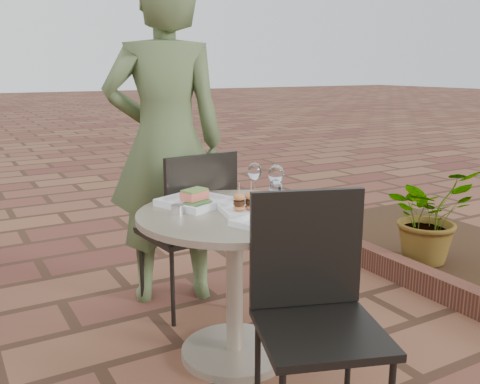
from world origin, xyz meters
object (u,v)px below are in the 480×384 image
cafe_table (234,262)px  diner (166,143)px  plate_salmon (195,201)px  plate_sliders (245,207)px  chair_far (193,220)px  plate_tuna (263,222)px  chair_near (314,296)px

cafe_table → diner: bearing=90.1°
plate_salmon → plate_sliders: bearing=-59.2°
chair_far → plate_tuna: size_ratio=3.35×
cafe_table → chair_near: bearing=-90.0°
plate_salmon → diner: bearing=80.3°
cafe_table → diner: diner is taller
cafe_table → plate_tuna: bearing=-89.3°
chair_far → plate_tuna: (-0.04, -0.79, 0.19)m
diner → plate_tuna: size_ratio=6.86×
diner → plate_sliders: (0.04, -0.85, -0.19)m
chair_far → chair_near: bearing=82.1°
chair_near → plate_sliders: (0.04, 0.57, 0.21)m
chair_far → plate_sliders: size_ratio=3.56×
chair_near → plate_sliders: chair_near is taller
cafe_table → chair_far: 0.55m
plate_sliders → chair_near: bearing=-93.7°
plate_salmon → plate_sliders: size_ratio=1.41×
cafe_table → diner: 0.94m
chair_near → plate_tuna: size_ratio=3.35×
chair_far → chair_near: size_ratio=1.00×
chair_far → diner: (-0.04, 0.26, 0.40)m
plate_tuna → cafe_table: bearing=90.7°
plate_salmon → plate_tuna: bearing=-76.4°
cafe_table → plate_salmon: (-0.10, 0.20, 0.27)m
plate_sliders → plate_tuna: plate_sliders is taller
chair_far → plate_tuna: chair_far is taller
chair_near → diner: (-0.00, 1.42, 0.40)m
chair_near → plate_sliders: size_ratio=3.56×
cafe_table → chair_near: chair_near is taller
cafe_table → chair_far: size_ratio=0.97×
chair_far → diner: bearing=-87.6°
plate_sliders → plate_tuna: (-0.03, -0.21, -0.01)m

